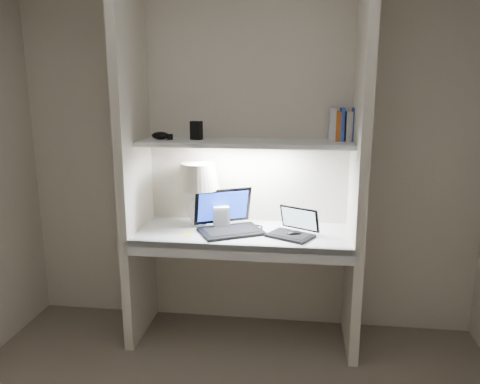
% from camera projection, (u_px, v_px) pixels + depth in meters
% --- Properties ---
extents(back_wall, '(3.20, 0.01, 2.50)m').
position_uv_depth(back_wall, '(248.00, 154.00, 3.27)').
color(back_wall, beige).
rests_on(back_wall, floor).
extents(alcove_panel_left, '(0.06, 0.55, 2.50)m').
position_uv_depth(alcove_panel_left, '(134.00, 158.00, 3.10)').
color(alcove_panel_left, beige).
rests_on(alcove_panel_left, floor).
extents(alcove_panel_right, '(0.06, 0.55, 2.50)m').
position_uv_depth(alcove_panel_right, '(359.00, 163.00, 2.91)').
color(alcove_panel_right, beige).
rests_on(alcove_panel_right, floor).
extents(desk, '(1.40, 0.55, 0.04)m').
position_uv_depth(desk, '(243.00, 234.00, 3.12)').
color(desk, white).
rests_on(desk, alcove_panel_left).
extents(desk_apron, '(1.46, 0.03, 0.10)m').
position_uv_depth(desk_apron, '(238.00, 252.00, 2.87)').
color(desk_apron, silver).
rests_on(desk_apron, desk).
extents(shelf, '(1.40, 0.36, 0.03)m').
position_uv_depth(shelf, '(245.00, 143.00, 3.07)').
color(shelf, silver).
rests_on(shelf, back_wall).
extents(strip_light, '(0.60, 0.04, 0.02)m').
position_uv_depth(strip_light, '(245.00, 146.00, 3.08)').
color(strip_light, white).
rests_on(strip_light, shelf).
extents(table_lamp, '(0.30, 0.30, 0.44)m').
position_uv_depth(table_lamp, '(198.00, 184.00, 3.20)').
color(table_lamp, white).
rests_on(table_lamp, desk).
extents(laptop_main, '(0.51, 0.49, 0.27)m').
position_uv_depth(laptop_main, '(228.00, 222.00, 3.13)').
color(laptop_main, black).
rests_on(laptop_main, desk).
extents(laptop_netbook, '(0.36, 0.34, 0.18)m').
position_uv_depth(laptop_netbook, '(294.00, 229.00, 3.02)').
color(laptop_netbook, black).
rests_on(laptop_netbook, desk).
extents(speaker, '(0.12, 0.10, 0.15)m').
position_uv_depth(speaker, '(221.00, 217.00, 3.19)').
color(speaker, silver).
rests_on(speaker, desk).
extents(mouse, '(0.12, 0.10, 0.04)m').
position_uv_depth(mouse, '(294.00, 234.00, 3.01)').
color(mouse, black).
rests_on(mouse, desk).
extents(cable_coil, '(0.14, 0.14, 0.01)m').
position_uv_depth(cable_coil, '(255.00, 227.00, 3.18)').
color(cable_coil, black).
rests_on(cable_coil, desk).
extents(sticky_note, '(0.07, 0.07, 0.00)m').
position_uv_depth(sticky_note, '(187.00, 235.00, 3.05)').
color(sticky_note, yellow).
rests_on(sticky_note, desk).
extents(book_row, '(0.20, 0.14, 0.21)m').
position_uv_depth(book_row, '(344.00, 125.00, 3.06)').
color(book_row, silver).
rests_on(book_row, shelf).
extents(shelf_box, '(0.08, 0.07, 0.12)m').
position_uv_depth(shelf_box, '(196.00, 130.00, 3.12)').
color(shelf_box, black).
rests_on(shelf_box, shelf).
extents(shelf_gadget, '(0.13, 0.09, 0.05)m').
position_uv_depth(shelf_gadget, '(160.00, 136.00, 3.13)').
color(shelf_gadget, black).
rests_on(shelf_gadget, shelf).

